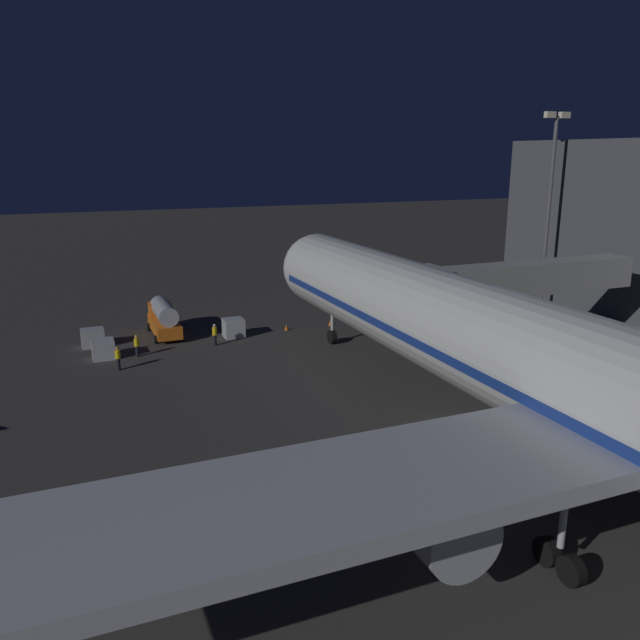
{
  "coord_description": "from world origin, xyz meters",
  "views": [
    {
      "loc": [
        20.76,
        28.73,
        15.75
      ],
      "look_at": [
        3.0,
        -14.03,
        3.5
      ],
      "focal_mm": 35.38,
      "sensor_mm": 36.0,
      "label": 1
    }
  ],
  "objects_px": {
    "traffic_cone_nose_port": "(330,323)",
    "traffic_cone_nose_starboard": "(286,327)",
    "jet_bridge": "(504,281)",
    "ground_crew_near_nose_gear": "(215,334)",
    "airliner_at_gate": "(604,394)",
    "baggage_container_near_belt": "(234,328)",
    "ground_crew_under_port_wing": "(137,345)",
    "fuel_tanker": "(164,317)",
    "ground_crew_marshaller_fwd": "(118,357)",
    "baggage_container_mid_row": "(103,349)",
    "apron_floodlight_mast": "(550,199)",
    "baggage_container_far_row": "(93,338)"
  },
  "relations": [
    {
      "from": "jet_bridge",
      "to": "ground_crew_near_nose_gear",
      "type": "bearing_deg",
      "value": -27.09
    },
    {
      "from": "ground_crew_near_nose_gear",
      "to": "traffic_cone_nose_starboard",
      "type": "bearing_deg",
      "value": -163.21
    },
    {
      "from": "jet_bridge",
      "to": "baggage_container_far_row",
      "type": "relative_size",
      "value": 11.62
    },
    {
      "from": "ground_crew_under_port_wing",
      "to": "traffic_cone_nose_starboard",
      "type": "bearing_deg",
      "value": -168.61
    },
    {
      "from": "jet_bridge",
      "to": "ground_crew_marshaller_fwd",
      "type": "bearing_deg",
      "value": -14.09
    },
    {
      "from": "baggage_container_far_row",
      "to": "traffic_cone_nose_starboard",
      "type": "bearing_deg",
      "value": 174.82
    },
    {
      "from": "traffic_cone_nose_starboard",
      "to": "apron_floodlight_mast",
      "type": "bearing_deg",
      "value": 175.96
    },
    {
      "from": "ground_crew_near_nose_gear",
      "to": "baggage_container_far_row",
      "type": "bearing_deg",
      "value": -21.08
    },
    {
      "from": "fuel_tanker",
      "to": "ground_crew_under_port_wing",
      "type": "relative_size",
      "value": 3.51
    },
    {
      "from": "baggage_container_mid_row",
      "to": "ground_crew_under_port_wing",
      "type": "xyz_separation_m",
      "value": [
        -2.53,
        0.54,
        0.22
      ]
    },
    {
      "from": "fuel_tanker",
      "to": "ground_crew_marshaller_fwd",
      "type": "relative_size",
      "value": 3.39
    },
    {
      "from": "fuel_tanker",
      "to": "ground_crew_near_nose_gear",
      "type": "xyz_separation_m",
      "value": [
        -3.42,
        4.88,
        -0.6
      ]
    },
    {
      "from": "fuel_tanker",
      "to": "baggage_container_near_belt",
      "type": "height_order",
      "value": "fuel_tanker"
    },
    {
      "from": "fuel_tanker",
      "to": "baggage_container_near_belt",
      "type": "relative_size",
      "value": 3.6
    },
    {
      "from": "ground_crew_marshaller_fwd",
      "to": "traffic_cone_nose_port",
      "type": "xyz_separation_m",
      "value": [
        -19.74,
        -5.59,
        -0.75
      ]
    },
    {
      "from": "airliner_at_gate",
      "to": "baggage_container_near_belt",
      "type": "distance_m",
      "value": 35.14
    },
    {
      "from": "jet_bridge",
      "to": "baggage_container_mid_row",
      "type": "height_order",
      "value": "jet_bridge"
    },
    {
      "from": "apron_floodlight_mast",
      "to": "fuel_tanker",
      "type": "xyz_separation_m",
      "value": [
        38.3,
        -4.67,
        -9.68
      ]
    },
    {
      "from": "traffic_cone_nose_port",
      "to": "traffic_cone_nose_starboard",
      "type": "relative_size",
      "value": 1.0
    },
    {
      "from": "baggage_container_mid_row",
      "to": "baggage_container_far_row",
      "type": "distance_m",
      "value": 3.77
    },
    {
      "from": "ground_crew_under_port_wing",
      "to": "traffic_cone_nose_port",
      "type": "distance_m",
      "value": 18.26
    },
    {
      "from": "jet_bridge",
      "to": "traffic_cone_nose_port",
      "type": "xyz_separation_m",
      "value": [
        9.44,
        -12.91,
        -5.69
      ]
    },
    {
      "from": "airliner_at_gate",
      "to": "fuel_tanker",
      "type": "height_order",
      "value": "airliner_at_gate"
    },
    {
      "from": "airliner_at_gate",
      "to": "baggage_container_near_belt",
      "type": "relative_size",
      "value": 40.87
    },
    {
      "from": "fuel_tanker",
      "to": "baggage_container_near_belt",
      "type": "bearing_deg",
      "value": 151.94
    },
    {
      "from": "jet_bridge",
      "to": "fuel_tanker",
      "type": "bearing_deg",
      "value": -32.6
    },
    {
      "from": "jet_bridge",
      "to": "baggage_container_far_row",
      "type": "height_order",
      "value": "jet_bridge"
    },
    {
      "from": "jet_bridge",
      "to": "ground_crew_under_port_wing",
      "type": "xyz_separation_m",
      "value": [
        27.47,
        -10.17,
        -4.99
      ]
    },
    {
      "from": "jet_bridge",
      "to": "ground_crew_near_nose_gear",
      "type": "distance_m",
      "value": 24.11
    },
    {
      "from": "apron_floodlight_mast",
      "to": "ground_crew_near_nose_gear",
      "type": "bearing_deg",
      "value": 0.35
    },
    {
      "from": "apron_floodlight_mast",
      "to": "baggage_container_far_row",
      "type": "relative_size",
      "value": 10.59
    },
    {
      "from": "traffic_cone_nose_starboard",
      "to": "airliner_at_gate",
      "type": "bearing_deg",
      "value": 93.67
    },
    {
      "from": "ground_crew_near_nose_gear",
      "to": "traffic_cone_nose_port",
      "type": "distance_m",
      "value": 11.81
    },
    {
      "from": "airliner_at_gate",
      "to": "traffic_cone_nose_starboard",
      "type": "relative_size",
      "value": 128.99
    },
    {
      "from": "ground_crew_marshaller_fwd",
      "to": "traffic_cone_nose_starboard",
      "type": "relative_size",
      "value": 3.36
    },
    {
      "from": "apron_floodlight_mast",
      "to": "ground_crew_under_port_wing",
      "type": "distance_m",
      "value": 42.62
    },
    {
      "from": "baggage_container_mid_row",
      "to": "baggage_container_far_row",
      "type": "relative_size",
      "value": 0.92
    },
    {
      "from": "apron_floodlight_mast",
      "to": "fuel_tanker",
      "type": "distance_m",
      "value": 39.78
    },
    {
      "from": "baggage_container_mid_row",
      "to": "traffic_cone_nose_port",
      "type": "relative_size",
      "value": 3.11
    },
    {
      "from": "baggage_container_near_belt",
      "to": "jet_bridge",
      "type": "bearing_deg",
      "value": 146.14
    },
    {
      "from": "traffic_cone_nose_port",
      "to": "airliner_at_gate",
      "type": "bearing_deg",
      "value": 86.33
    },
    {
      "from": "airliner_at_gate",
      "to": "ground_crew_marshaller_fwd",
      "type": "bearing_deg",
      "value": -58.54
    },
    {
      "from": "ground_crew_near_nose_gear",
      "to": "traffic_cone_nose_port",
      "type": "bearing_deg",
      "value": -169.4
    },
    {
      "from": "apron_floodlight_mast",
      "to": "ground_crew_marshaller_fwd",
      "type": "distance_m",
      "value": 44.41
    },
    {
      "from": "ground_crew_near_nose_gear",
      "to": "ground_crew_under_port_wing",
      "type": "bearing_deg",
      "value": 5.14
    },
    {
      "from": "traffic_cone_nose_starboard",
      "to": "ground_crew_marshaller_fwd",
      "type": "bearing_deg",
      "value": 20.03
    },
    {
      "from": "ground_crew_under_port_wing",
      "to": "traffic_cone_nose_starboard",
      "type": "distance_m",
      "value": 13.93
    },
    {
      "from": "ground_crew_marshaller_fwd",
      "to": "traffic_cone_nose_starboard",
      "type": "bearing_deg",
      "value": -159.97
    },
    {
      "from": "ground_crew_marshaller_fwd",
      "to": "ground_crew_under_port_wing",
      "type": "bearing_deg",
      "value": -120.89
    },
    {
      "from": "baggage_container_mid_row",
      "to": "apron_floodlight_mast",
      "type": "bearing_deg",
      "value": -179.67
    }
  ]
}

